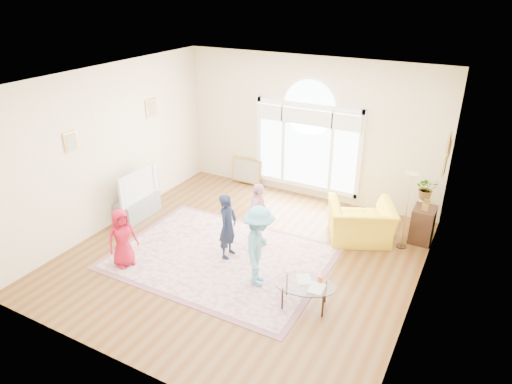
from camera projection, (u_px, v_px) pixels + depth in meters
The scene contains 17 objects.
ground at pixel (243, 256), 8.40m from camera, with size 6.00×6.00×0.00m, color #5E3614.
room_shell at pixel (306, 133), 10.00m from camera, with size 6.00×6.00×6.00m.
area_rug at pixel (220, 258), 8.33m from camera, with size 3.60×2.60×0.02m, color beige.
rug_border at pixel (220, 258), 8.33m from camera, with size 3.80×2.80×0.01m, color #865564.
tv_console at pixel (138, 207), 9.73m from camera, with size 0.45×1.00×0.42m, color gray.
television at pixel (135, 184), 9.50m from camera, with size 0.18×1.14×0.66m.
coffee_table at pixel (305, 285), 6.95m from camera, with size 1.09×0.83×0.54m.
armchair at pixel (361, 222), 8.75m from camera, with size 1.19×1.04×0.77m, color yellow.
side_cabinet at pixel (422, 225), 8.75m from camera, with size 0.40×0.50×0.70m, color black.
floor_lamp at pixel (411, 185), 8.15m from camera, with size 0.25×0.25×1.51m.
plant_pedestal at pixel (422, 215), 9.12m from camera, with size 0.20×0.20×0.70m, color white.
potted_plant at pixel (427, 188), 8.87m from camera, with size 0.42×0.36×0.46m, color #33722D.
leaning_picture at pixel (247, 183), 11.37m from camera, with size 0.80×0.05×0.62m, color tan.
child_red at pixel (122, 238), 7.90m from camera, with size 0.53×0.34×1.08m, color #A6112A.
child_navy at pixel (228, 226), 8.12m from camera, with size 0.45×0.29×1.23m, color #161E35.
child_pink at pixel (258, 215), 8.50m from camera, with size 0.73×0.30×1.25m, color #F2AFC3.
child_blue at pixel (259, 246), 7.34m from camera, with size 0.91×0.52×1.40m, color #59A0C1.
Camera 1 is at (3.58, -6.15, 4.63)m, focal length 32.00 mm.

